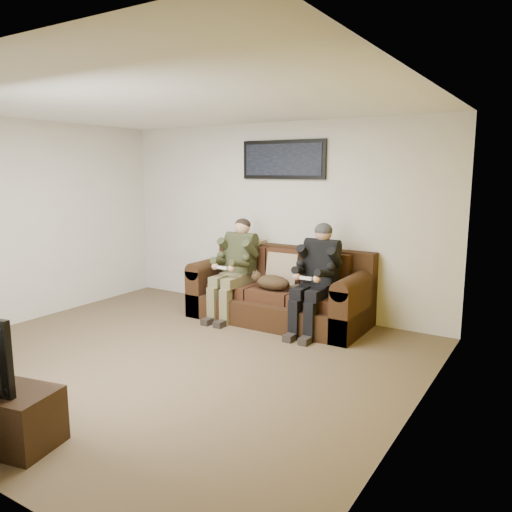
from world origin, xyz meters
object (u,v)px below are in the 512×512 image
Objects in this scene: person_right at (317,271)px; cat at (271,282)px; sofa at (281,293)px; framed_poster at (283,160)px; person_left at (235,262)px.

person_right is 2.02× the size of cat.
sofa is 1.79m from framed_poster.
person_left is 0.99× the size of person_right.
person_right is 1.67m from framed_poster.
person_left is at bearing -161.97° from sofa.
cat is (0.60, -0.08, -0.18)m from person_left.
person_left is (-0.60, -0.19, 0.39)m from sofa.
cat is at bearing -7.56° from person_left.
sofa is 3.52× the size of cat.
person_right is at bearing 7.72° from cat.
person_left is 1.52m from framed_poster.
cat is 1.68m from framed_poster.
person_right is at bearing 0.02° from person_left.
person_right is 1.06× the size of framed_poster.
sofa is at bearing 162.01° from person_right.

